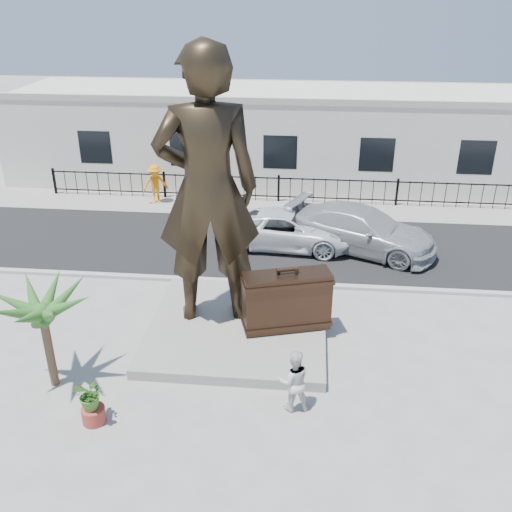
{
  "coord_description": "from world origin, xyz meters",
  "views": [
    {
      "loc": [
        1.47,
        -12.79,
        9.49
      ],
      "look_at": [
        0.0,
        2.0,
        2.3
      ],
      "focal_mm": 40.0,
      "sensor_mm": 36.0,
      "label": 1
    }
  ],
  "objects_px": {
    "statue": "(207,190)",
    "tourist": "(294,381)",
    "suitcase": "(287,301)",
    "car_white": "(288,229)"
  },
  "relations": [
    {
      "from": "statue",
      "to": "suitcase",
      "type": "height_order",
      "value": "statue"
    },
    {
      "from": "suitcase",
      "to": "tourist",
      "type": "distance_m",
      "value": 3.2
    },
    {
      "from": "statue",
      "to": "tourist",
      "type": "xyz_separation_m",
      "value": [
        2.64,
        -3.71,
        -3.46
      ]
    },
    {
      "from": "car_white",
      "to": "tourist",
      "type": "bearing_deg",
      "value": -172.53
    },
    {
      "from": "suitcase",
      "to": "tourist",
      "type": "relative_size",
      "value": 1.52
    },
    {
      "from": "statue",
      "to": "tourist",
      "type": "bearing_deg",
      "value": 113.53
    },
    {
      "from": "suitcase",
      "to": "car_white",
      "type": "height_order",
      "value": "suitcase"
    },
    {
      "from": "tourist",
      "to": "car_white",
      "type": "distance_m",
      "value": 9.52
    },
    {
      "from": "statue",
      "to": "tourist",
      "type": "relative_size",
      "value": 4.85
    },
    {
      "from": "statue",
      "to": "tourist",
      "type": "height_order",
      "value": "statue"
    }
  ]
}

